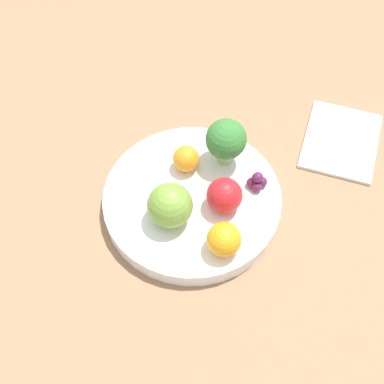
{
  "coord_description": "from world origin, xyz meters",
  "views": [
    {
      "loc": [
        -0.41,
        -0.03,
        0.68
      ],
      "look_at": [
        0.0,
        0.0,
        0.06
      ],
      "focal_mm": 50.0,
      "sensor_mm": 36.0,
      "label": 1
    }
  ],
  "objects": [
    {
      "name": "broccoli",
      "position": [
        0.07,
        -0.04,
        0.09
      ],
      "size": [
        0.06,
        0.06,
        0.08
      ],
      "color": "#99C17A",
      "rests_on": "bowl"
    },
    {
      "name": "apple_green",
      "position": [
        -0.01,
        -0.04,
        0.07
      ],
      "size": [
        0.05,
        0.05,
        0.05
      ],
      "color": "red",
      "rests_on": "bowl"
    },
    {
      "name": "apple_red",
      "position": [
        -0.04,
        0.03,
        0.08
      ],
      "size": [
        0.06,
        0.06,
        0.06
      ],
      "color": "olive",
      "rests_on": "bowl"
    },
    {
      "name": "grape_cluster",
      "position": [
        0.02,
        -0.09,
        0.06
      ],
      "size": [
        0.03,
        0.03,
        0.03
      ],
      "color": "#5B1E42",
      "rests_on": "bowl"
    },
    {
      "name": "bowl",
      "position": [
        0.0,
        0.0,
        0.03
      ],
      "size": [
        0.25,
        0.25,
        0.03
      ],
      "color": "white",
      "rests_on": "table_surface"
    },
    {
      "name": "orange_back",
      "position": [
        0.05,
        0.01,
        0.07
      ],
      "size": [
        0.04,
        0.04,
        0.04
      ],
      "color": "orange",
      "rests_on": "bowl"
    },
    {
      "name": "ground_plane",
      "position": [
        0.0,
        0.0,
        0.0
      ],
      "size": [
        6.0,
        6.0,
        0.0
      ],
      "primitive_type": "plane",
      "color": "gray"
    },
    {
      "name": "orange_front",
      "position": [
        -0.08,
        -0.05,
        0.07
      ],
      "size": [
        0.05,
        0.05,
        0.05
      ],
      "color": "orange",
      "rests_on": "bowl"
    },
    {
      "name": "table_surface",
      "position": [
        0.0,
        0.0,
        0.01
      ],
      "size": [
        1.2,
        1.2,
        0.02
      ],
      "color": "#936D4C",
      "rests_on": "ground_plane"
    },
    {
      "name": "napkin",
      "position": [
        0.14,
        -0.22,
        0.02
      ],
      "size": [
        0.16,
        0.14,
        0.01
      ],
      "color": "white",
      "rests_on": "table_surface"
    }
  ]
}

